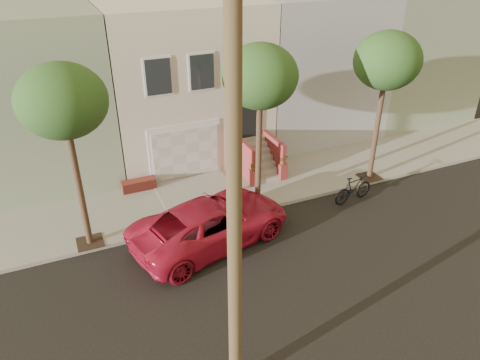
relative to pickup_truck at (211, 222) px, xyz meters
name	(u,v)px	position (x,y,z in m)	size (l,w,h in m)	color
ground	(282,271)	(1.50, -2.44, -0.80)	(90.00, 90.00, 0.00)	black
sidewalk	(221,193)	(1.50, 2.91, -0.73)	(40.00, 3.70, 0.15)	#9A988C
house_row	(175,74)	(1.50, 8.75, 2.84)	(33.10, 11.70, 7.00)	beige
tree_left	(62,102)	(-4.00, 1.46, 4.45)	(2.70, 2.57, 6.30)	#2D2116
tree_mid	(260,78)	(2.50, 1.46, 4.45)	(2.70, 2.57, 6.30)	#2D2116
tree_right	(387,62)	(8.00, 1.46, 4.45)	(2.70, 2.57, 6.30)	#2D2116
pickup_truck	(211,222)	(0.00, 0.00, 0.00)	(2.66, 5.78, 1.61)	#B11631
motorcycle	(354,189)	(6.23, 0.27, -0.23)	(0.54, 1.91, 1.15)	black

